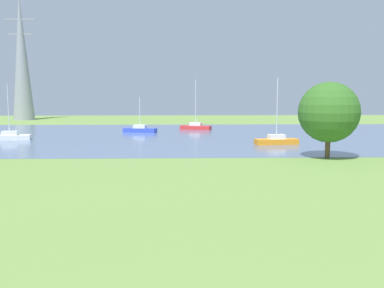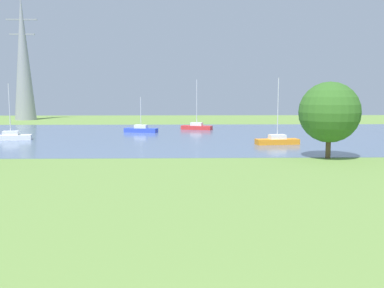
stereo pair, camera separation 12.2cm
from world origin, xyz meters
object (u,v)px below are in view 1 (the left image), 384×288
sailboat_orange (276,140)px  tree_west_far (329,112)px  sailboat_red (196,127)px  electricity_pylon (22,58)px  sailboat_white (10,136)px  sailboat_blue (140,129)px

sailboat_orange → tree_west_far: (2.21, -10.30, 3.60)m
sailboat_red → electricity_pylon: electricity_pylon is taller
sailboat_white → tree_west_far: sailboat_white is taller
sailboat_white → tree_west_far: 37.41m
sailboat_orange → sailboat_red: bearing=113.0°
sailboat_orange → electricity_pylon: electricity_pylon is taller
sailboat_blue → sailboat_red: bearing=28.5°
sailboat_orange → sailboat_blue: 22.44m
sailboat_white → sailboat_orange: 32.05m
sailboat_red → electricity_pylon: size_ratio=0.30×
sailboat_white → sailboat_orange: sailboat_orange is taller
tree_west_far → sailboat_red: bearing=109.4°
tree_west_far → electricity_pylon: electricity_pylon is taller
sailboat_white → sailboat_blue: 17.90m
sailboat_orange → sailboat_red: sailboat_red is taller
tree_west_far → electricity_pylon: 72.50m
sailboat_white → sailboat_orange: bearing=-9.5°
sailboat_orange → electricity_pylon: size_ratio=0.28×
sailboat_white → sailboat_blue: (14.99, 9.79, -0.02)m
sailboat_red → tree_west_far: bearing=-70.6°
sailboat_white → tree_west_far: size_ratio=1.02×
tree_west_far → sailboat_orange: bearing=102.1°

